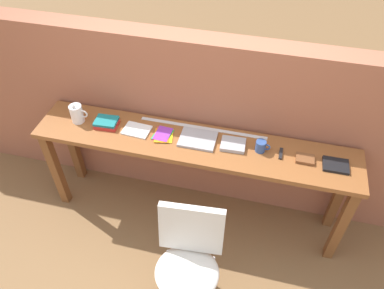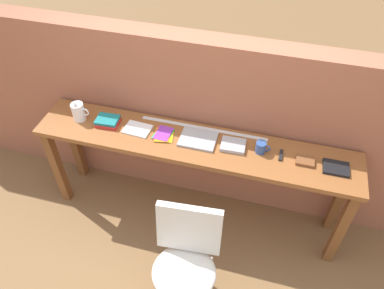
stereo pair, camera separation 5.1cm
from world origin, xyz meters
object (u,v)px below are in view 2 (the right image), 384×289
(chair_white_moulded, at_px, (186,257))
(book_open_centre, at_px, (198,139))
(pitcher_white, at_px, (79,112))
(magazine_cycling, at_px, (137,129))
(leather_journal_brown, at_px, (305,161))
(pamphlet_pile_colourful, at_px, (163,134))
(book_stack_leftmost, at_px, (108,121))
(multitool_folded, at_px, (281,155))
(mug, at_px, (261,147))
(book_repair_rightmost, at_px, (336,168))

(chair_white_moulded, bearing_deg, book_open_centre, 98.94)
(pitcher_white, bearing_deg, chair_white_moulded, -34.78)
(magazine_cycling, xyz_separation_m, leather_journal_brown, (1.29, -0.01, 0.01))
(chair_white_moulded, bearing_deg, pamphlet_pile_colourful, 117.37)
(pitcher_white, bearing_deg, leather_journal_brown, -0.18)
(book_stack_leftmost, relative_size, pamphlet_pile_colourful, 0.96)
(pitcher_white, xyz_separation_m, multitool_folded, (1.60, 0.01, -0.07))
(pitcher_white, distance_m, book_open_centre, 0.98)
(pamphlet_pile_colourful, height_order, mug, mug)
(pamphlet_pile_colourful, bearing_deg, multitool_folded, 0.73)
(multitool_folded, bearing_deg, pitcher_white, -179.63)
(mug, xyz_separation_m, leather_journal_brown, (0.32, -0.02, -0.03))
(chair_white_moulded, distance_m, leather_journal_brown, 1.08)
(book_stack_leftmost, xyz_separation_m, magazine_cycling, (0.25, -0.00, -0.02))
(book_open_centre, bearing_deg, chair_white_moulded, -80.93)
(multitool_folded, bearing_deg, magazine_cycling, -179.59)
(chair_white_moulded, relative_size, book_open_centre, 3.23)
(book_stack_leftmost, bearing_deg, mug, 0.39)
(multitool_folded, distance_m, leather_journal_brown, 0.17)
(pitcher_white, distance_m, leather_journal_brown, 1.78)
(book_open_centre, xyz_separation_m, book_repair_rightmost, (1.01, -0.03, 0.00))
(chair_white_moulded, distance_m, magazine_cycling, 1.04)
(pamphlet_pile_colourful, relative_size, multitool_folded, 1.79)
(mug, relative_size, book_repair_rightmost, 0.61)
(book_stack_leftmost, relative_size, mug, 1.71)
(mug, relative_size, multitool_folded, 1.00)
(mug, bearing_deg, book_stack_leftmost, -179.61)
(book_open_centre, bearing_deg, pamphlet_pile_colourful, -177.08)
(chair_white_moulded, bearing_deg, pitcher_white, 145.22)
(chair_white_moulded, relative_size, pamphlet_pile_colourful, 4.53)
(book_open_centre, height_order, book_repair_rightmost, same)
(leather_journal_brown, bearing_deg, pamphlet_pile_colourful, 179.69)
(book_stack_leftmost, relative_size, magazine_cycling, 0.91)
(chair_white_moulded, xyz_separation_m, leather_journal_brown, (0.68, 0.76, 0.37))
(pitcher_white, distance_m, multitool_folded, 1.60)
(book_stack_leftmost, xyz_separation_m, leather_journal_brown, (1.54, -0.01, -0.01))
(pitcher_white, xyz_separation_m, leather_journal_brown, (1.78, -0.01, -0.07))
(magazine_cycling, bearing_deg, leather_journal_brown, 3.69)
(chair_white_moulded, relative_size, mug, 8.10)
(pamphlet_pile_colourful, distance_m, leather_journal_brown, 1.07)
(pitcher_white, relative_size, multitool_folded, 1.67)
(mug, bearing_deg, magazine_cycling, -179.34)
(book_open_centre, xyz_separation_m, mug, (0.47, 0.00, 0.03))
(multitool_folded, bearing_deg, leather_journal_brown, -5.24)
(chair_white_moulded, height_order, pitcher_white, pitcher_white)
(pitcher_white, bearing_deg, magazine_cycling, 0.26)
(pitcher_white, height_order, book_open_centre, pitcher_white)
(pitcher_white, xyz_separation_m, pamphlet_pile_colourful, (0.71, -0.00, -0.07))
(book_open_centre, height_order, mug, mug)
(book_open_centre, xyz_separation_m, multitool_folded, (0.62, -0.00, -0.00))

